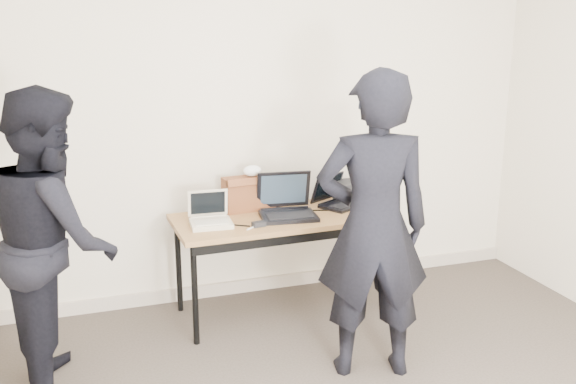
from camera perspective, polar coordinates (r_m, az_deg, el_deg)
name	(u,v)px	position (r m, az deg, el deg)	size (l,w,h in m)	color
room	(391,196)	(2.62, 9.13, -0.36)	(4.60, 4.60, 2.80)	#403731
desk	(283,224)	(4.48, -0.48, -2.88)	(1.52, 0.70, 0.72)	olive
laptop_beige	(210,218)	(4.30, -6.92, -2.33)	(0.28, 0.28, 0.22)	beige
laptop_center	(287,206)	(4.46, -0.12, -1.27)	(0.42, 0.41, 0.29)	black
laptop_right	(337,199)	(4.72, 4.36, -0.59)	(0.41, 0.40, 0.22)	black
leather_satchel	(249,193)	(4.58, -3.51, -0.05)	(0.37, 0.21, 0.25)	brown
tissue	(252,171)	(4.56, -3.20, 1.90)	(0.13, 0.10, 0.08)	white
equipment_box	(354,191)	(4.83, 5.92, 0.06)	(0.27, 0.23, 0.15)	black
power_brick	(259,224)	(4.24, -2.61, -2.87)	(0.09, 0.05, 0.03)	black
cables	(288,214)	(4.50, 0.03, -1.95)	(1.14, 0.51, 0.01)	black
person_typist	(373,227)	(3.68, 7.57, -3.11)	(0.66, 0.43, 1.80)	black
person_observer	(53,241)	(3.80, -20.14, -4.07)	(0.83, 0.65, 1.71)	black
baseboard	(250,285)	(5.03, -3.40, -8.25)	(4.50, 0.03, 0.10)	#BAAB9A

